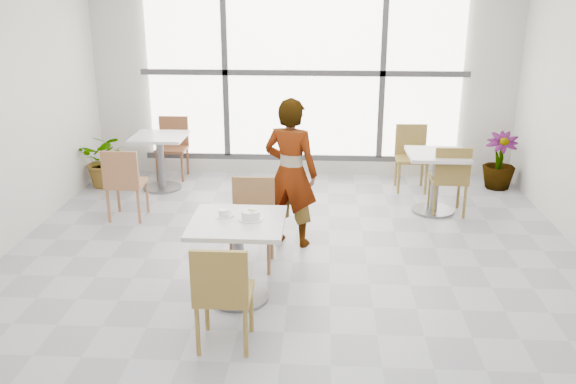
# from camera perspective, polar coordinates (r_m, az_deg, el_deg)

# --- Properties ---
(floor) EXTENTS (7.00, 7.00, 0.00)m
(floor) POSITION_cam_1_polar(r_m,az_deg,el_deg) (5.79, 0.17, -8.45)
(floor) COLOR #9E9EA5
(floor) RESTS_ON ground
(wall_back) EXTENTS (6.00, 0.00, 6.00)m
(wall_back) POSITION_cam_1_polar(r_m,az_deg,el_deg) (8.73, 1.47, 11.17)
(wall_back) COLOR silver
(wall_back) RESTS_ON ground
(wall_front) EXTENTS (6.00, 0.00, 6.00)m
(wall_front) POSITION_cam_1_polar(r_m,az_deg,el_deg) (2.03, -5.45, -15.80)
(wall_front) COLOR silver
(wall_front) RESTS_ON ground
(window) EXTENTS (4.60, 0.07, 2.52)m
(window) POSITION_cam_1_polar(r_m,az_deg,el_deg) (8.66, 1.46, 11.11)
(window) COLOR white
(window) RESTS_ON ground
(main_table) EXTENTS (0.80, 0.80, 0.75)m
(main_table) POSITION_cam_1_polar(r_m,az_deg,el_deg) (5.30, -4.70, -4.97)
(main_table) COLOR silver
(main_table) RESTS_ON ground
(chair_near) EXTENTS (0.42, 0.42, 0.87)m
(chair_near) POSITION_cam_1_polar(r_m,az_deg,el_deg) (4.61, -6.17, -9.15)
(chair_near) COLOR olive
(chair_near) RESTS_ON ground
(chair_far) EXTENTS (0.42, 0.42, 0.87)m
(chair_far) POSITION_cam_1_polar(r_m,az_deg,el_deg) (6.00, -3.34, -2.27)
(chair_far) COLOR olive
(chair_far) RESTS_ON ground
(oatmeal_bowl) EXTENTS (0.21, 0.21, 0.10)m
(oatmeal_bowl) POSITION_cam_1_polar(r_m,az_deg,el_deg) (5.21, -3.53, -2.16)
(oatmeal_bowl) COLOR white
(oatmeal_bowl) RESTS_ON main_table
(coffee_cup) EXTENTS (0.16, 0.13, 0.07)m
(coffee_cup) POSITION_cam_1_polar(r_m,az_deg,el_deg) (5.29, -6.06, -2.03)
(coffee_cup) COLOR white
(coffee_cup) RESTS_ON main_table
(person) EXTENTS (0.67, 0.54, 1.59)m
(person) POSITION_cam_1_polar(r_m,az_deg,el_deg) (6.36, 0.26, 1.79)
(person) COLOR black
(person) RESTS_ON ground
(bg_table_left) EXTENTS (0.70, 0.70, 0.75)m
(bg_table_left) POSITION_cam_1_polar(r_m,az_deg,el_deg) (8.43, -11.88, 3.47)
(bg_table_left) COLOR silver
(bg_table_left) RESTS_ON ground
(bg_table_right) EXTENTS (0.70, 0.70, 0.75)m
(bg_table_right) POSITION_cam_1_polar(r_m,az_deg,el_deg) (7.59, 13.67, 1.66)
(bg_table_right) COLOR silver
(bg_table_right) RESTS_ON ground
(bg_chair_left_near) EXTENTS (0.42, 0.42, 0.87)m
(bg_chair_left_near) POSITION_cam_1_polar(r_m,az_deg,el_deg) (7.36, -15.11, 1.12)
(bg_chair_left_near) COLOR #9D6642
(bg_chair_left_near) RESTS_ON ground
(bg_chair_left_far) EXTENTS (0.42, 0.42, 0.87)m
(bg_chair_left_far) POSITION_cam_1_polar(r_m,az_deg,el_deg) (8.96, -10.74, 4.54)
(bg_chair_left_far) COLOR brown
(bg_chair_left_far) RESTS_ON ground
(bg_chair_right_near) EXTENTS (0.42, 0.42, 0.87)m
(bg_chair_right_near) POSITION_cam_1_polar(r_m,az_deg,el_deg) (7.51, 14.93, 1.48)
(bg_chair_right_near) COLOR olive
(bg_chair_right_near) RESTS_ON ground
(bg_chair_right_far) EXTENTS (0.42, 0.42, 0.87)m
(bg_chair_right_far) POSITION_cam_1_polar(r_m,az_deg,el_deg) (8.45, 11.46, 3.64)
(bg_chair_right_far) COLOR olive
(bg_chair_right_far) RESTS_ON ground
(plant_left) EXTENTS (0.68, 0.59, 0.75)m
(plant_left) POSITION_cam_1_polar(r_m,az_deg,el_deg) (8.76, -16.73, 2.90)
(plant_left) COLOR #65894A
(plant_left) RESTS_ON ground
(plant_right) EXTENTS (0.53, 0.53, 0.78)m
(plant_right) POSITION_cam_1_polar(r_m,az_deg,el_deg) (8.78, 19.20, 2.78)
(plant_right) COLOR #488A40
(plant_right) RESTS_ON ground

